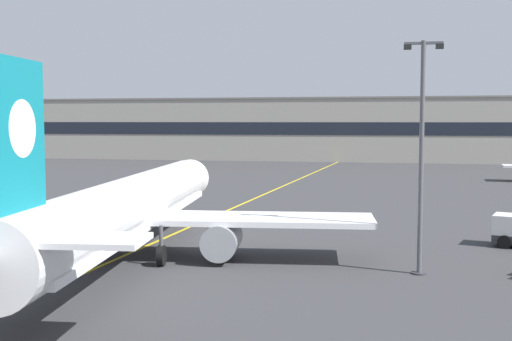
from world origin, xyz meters
name	(u,v)px	position (x,y,z in m)	size (l,w,h in m)	color
ground_plane	(52,305)	(0.00, 0.00, 0.00)	(400.00, 400.00, 0.00)	#353538
taxiway_centreline	(214,216)	(0.00, 30.00, 0.00)	(0.30, 180.00, 0.01)	yellow
airliner_foreground	(129,208)	(-0.46, 10.73, 3.37)	(32.34, 41.50, 11.65)	white
apron_lamp_post	(421,154)	(18.07, 10.32, 7.17)	(2.24, 0.90, 13.71)	#515156
safety_cone_by_nose_gear	(197,220)	(-0.53, 26.00, 0.26)	(0.44, 0.44, 0.55)	orange
terminal_building	(333,129)	(3.58, 117.84, 7.15)	(158.83, 12.40, 14.29)	#9E998E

